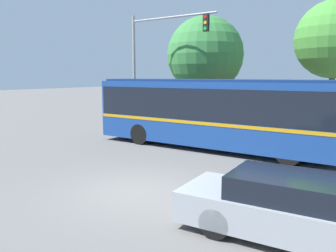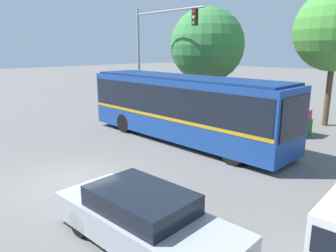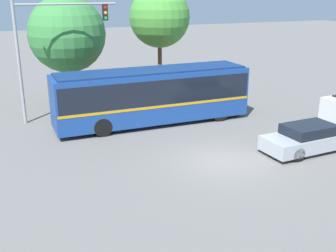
# 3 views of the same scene
# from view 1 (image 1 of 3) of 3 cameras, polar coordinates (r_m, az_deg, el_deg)

# --- Properties ---
(ground_plane) EXTENTS (140.00, 140.00, 0.00)m
(ground_plane) POSITION_cam_1_polar(r_m,az_deg,el_deg) (9.94, -5.21, -11.02)
(ground_plane) COLOR slate
(city_bus) EXTENTS (11.25, 2.56, 3.16)m
(city_bus) POSITION_cam_1_polar(r_m,az_deg,el_deg) (15.47, 7.30, 2.81)
(city_bus) COLOR navy
(city_bus) RESTS_ON ground
(sedan_foreground) EXTENTS (4.89, 2.06, 1.33)m
(sedan_foreground) POSITION_cam_1_polar(r_m,az_deg,el_deg) (7.47, 20.85, -13.08)
(sedan_foreground) COLOR #9EA3A8
(sedan_foreground) RESTS_ON ground
(traffic_light_pole) EXTENTS (5.76, 0.24, 6.99)m
(traffic_light_pole) POSITION_cam_1_polar(r_m,az_deg,el_deg) (20.73, -2.61, 12.13)
(traffic_light_pole) COLOR gray
(traffic_light_pole) RESTS_ON ground
(flowering_hedge) EXTENTS (6.70, 1.04, 1.37)m
(flowering_hedge) POSITION_cam_1_polar(r_m,az_deg,el_deg) (19.86, 15.79, 0.54)
(flowering_hedge) COLOR #286028
(flowering_hedge) RESTS_ON ground
(street_tree_left) EXTENTS (4.99, 4.99, 7.17)m
(street_tree_left) POSITION_cam_1_polar(r_m,az_deg,el_deg) (22.57, 6.32, 11.88)
(street_tree_left) COLOR brown
(street_tree_left) RESTS_ON ground
(street_tree_centre) EXTENTS (4.57, 4.57, 7.72)m
(street_tree_centre) POSITION_cam_1_polar(r_m,az_deg,el_deg) (22.48, 26.46, 13.02)
(street_tree_centre) COLOR brown
(street_tree_centre) RESTS_ON ground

